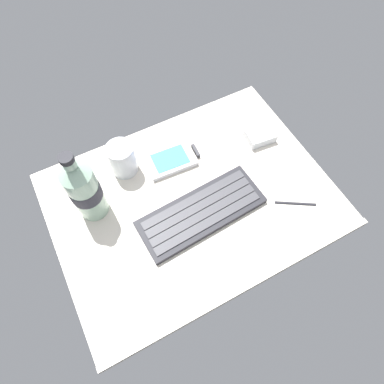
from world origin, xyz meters
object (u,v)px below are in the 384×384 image
(handheld_device, at_px, (173,159))
(stylus_pen, at_px, (296,203))
(water_bottle, at_px, (84,189))
(charger_block, at_px, (260,135))
(keyboard, at_px, (202,212))
(juice_cup, at_px, (123,160))

(handheld_device, distance_m, stylus_pen, 0.31)
(water_bottle, distance_m, charger_block, 0.45)
(keyboard, distance_m, charger_block, 0.26)
(keyboard, bearing_deg, juice_cup, 119.05)
(charger_block, bearing_deg, juice_cup, 167.67)
(keyboard, height_order, charger_block, charger_block)
(keyboard, bearing_deg, charger_block, 26.75)
(handheld_device, bearing_deg, charger_block, -10.09)
(keyboard, bearing_deg, water_bottle, 149.24)
(water_bottle, height_order, stylus_pen, water_bottle)
(stylus_pen, bearing_deg, juice_cup, 170.20)
(water_bottle, relative_size, charger_block, 2.97)
(water_bottle, bearing_deg, stylus_pen, -26.37)
(charger_block, distance_m, stylus_pen, 0.20)
(stylus_pen, bearing_deg, handheld_device, 161.14)
(keyboard, distance_m, stylus_pen, 0.22)
(handheld_device, xyz_separation_m, charger_block, (0.23, -0.04, 0.00))
(juice_cup, bearing_deg, keyboard, -60.95)
(keyboard, distance_m, water_bottle, 0.26)
(juice_cup, bearing_deg, stylus_pen, -41.28)
(handheld_device, relative_size, stylus_pen, 1.38)
(water_bottle, xyz_separation_m, stylus_pen, (0.42, -0.21, -0.09))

